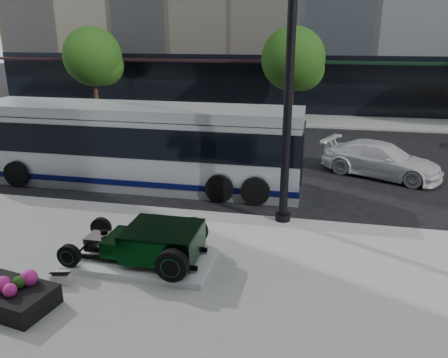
% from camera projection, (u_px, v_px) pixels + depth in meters
% --- Properties ---
extents(ground, '(120.00, 120.00, 0.00)m').
position_uv_depth(ground, '(237.00, 194.00, 15.36)').
color(ground, black).
rests_on(ground, ground).
extents(sidewalk_far, '(70.00, 4.00, 0.12)m').
position_uv_depth(sidewalk_far, '(275.00, 119.00, 28.33)').
color(sidewalk_far, gray).
rests_on(sidewalk_far, ground).
extents(street_trees, '(29.80, 3.80, 5.70)m').
position_uv_depth(street_trees, '(295.00, 61.00, 26.07)').
color(street_trees, black).
rests_on(street_trees, sidewalk_far).
extents(display_plinth, '(3.40, 1.80, 0.15)m').
position_uv_depth(display_plinth, '(143.00, 259.00, 10.54)').
color(display_plinth, silver).
rests_on(display_plinth, sidewalk_near).
extents(hot_rod, '(3.22, 2.00, 0.81)m').
position_uv_depth(hot_rod, '(155.00, 242.00, 10.31)').
color(hot_rod, black).
rests_on(hot_rod, display_plinth).
extents(info_plaque, '(0.46, 0.38, 0.31)m').
position_uv_depth(info_plaque, '(61.00, 277.00, 9.67)').
color(info_plaque, silver).
rests_on(info_plaque, sidewalk_near).
extents(lamppost, '(0.44, 0.44, 8.04)m').
position_uv_depth(lamppost, '(288.00, 93.00, 11.75)').
color(lamppost, black).
rests_on(lamppost, sidewalk_near).
extents(flower_planter, '(2.25, 1.40, 0.68)m').
position_uv_depth(flower_planter, '(3.00, 294.00, 8.83)').
color(flower_planter, black).
rests_on(flower_planter, sidewalk_near).
extents(transit_bus, '(12.12, 2.88, 2.92)m').
position_uv_depth(transit_bus, '(137.00, 145.00, 16.05)').
color(transit_bus, '#ADB2B7').
rests_on(transit_bus, ground).
extents(white_sedan, '(4.92, 3.56, 1.32)m').
position_uv_depth(white_sedan, '(381.00, 160.00, 17.12)').
color(white_sedan, silver).
rests_on(white_sedan, ground).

